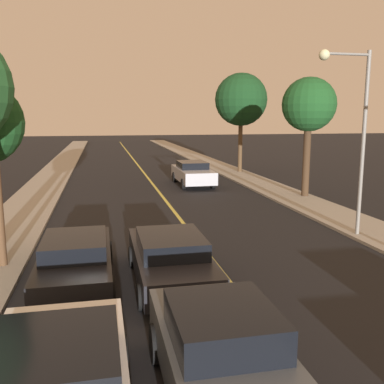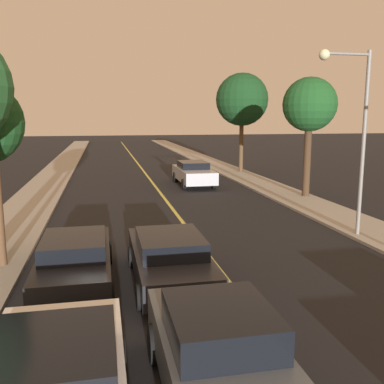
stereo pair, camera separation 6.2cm
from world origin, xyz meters
The scene contains 10 objects.
road_surface centered at (0.00, 36.00, 0.01)m, with size 10.87×80.00×0.01m.
sidewalk_left centered at (-6.69, 36.00, 0.06)m, with size 2.50×80.00×0.12m.
sidewalk_right centered at (6.69, 36.00, 0.06)m, with size 2.50×80.00×0.12m.
car_near_lane_front centered at (-1.52, 4.46, 0.81)m, with size 1.84×3.89×1.57m.
car_near_lane_second centered at (-1.52, 9.25, 0.70)m, with size 1.95×4.67×1.35m.
car_outer_lane_second centered at (-3.91, 9.63, 0.71)m, with size 1.89×4.65×1.33m.
car_far_oncoming centered at (2.45, 25.02, 0.79)m, with size 2.05×5.02×1.49m.
streetlamp_right centered at (5.31, 12.16, 4.29)m, with size 1.91×0.36×6.39m.
tree_right_near centered at (7.44, 19.58, 4.86)m, with size 2.80×2.80×6.21m.
tree_right_far centered at (7.26, 30.13, 5.55)m, with size 3.94×3.94×7.42m.
Camera 1 is at (-3.17, -1.24, 4.30)m, focal length 40.00 mm.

